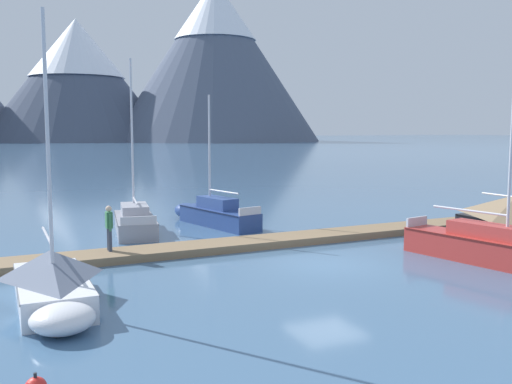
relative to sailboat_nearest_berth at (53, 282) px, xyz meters
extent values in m
plane|color=#426689|center=(9.32, 1.05, -0.69)|extent=(700.00, 700.00, 0.00)
cone|color=#424C60|center=(30.67, 223.41, 23.29)|extent=(73.81, 73.81, 47.96)
cone|color=white|center=(30.67, 223.41, 35.82)|extent=(37.16, 37.16, 23.00)
cone|color=#4C566B|center=(81.21, 202.42, 30.99)|extent=(83.14, 83.14, 63.35)
cone|color=white|center=(81.21, 202.42, 50.92)|extent=(32.50, 32.50, 23.58)
cube|color=#846B4C|center=(9.32, 5.05, -0.54)|extent=(23.33, 2.30, 0.30)
cylinder|color=#38383D|center=(9.34, 4.30, -0.57)|extent=(22.36, 0.74, 0.24)
cylinder|color=#38383D|center=(9.31, 5.81, -0.57)|extent=(22.36, 0.74, 0.24)
cube|color=black|center=(20.89, 5.31, -0.54)|extent=(0.20, 1.87, 0.27)
cube|color=white|center=(0.00, 0.19, -0.31)|extent=(1.80, 4.54, 0.75)
ellipsoid|color=white|center=(0.00, -2.35, -0.31)|extent=(1.53, 1.56, 0.71)
cube|color=slate|center=(0.00, 0.19, 0.02)|extent=(1.84, 4.45, 0.06)
cylinder|color=silver|center=(0.00, -0.19, 3.63)|extent=(0.10, 0.10, 7.15)
cylinder|color=silver|center=(0.00, 1.27, 1.05)|extent=(0.09, 2.92, 0.08)
pyramid|color=slate|center=(0.00, 0.53, 0.41)|extent=(2.05, 3.63, 0.70)
cube|color=#93939E|center=(4.53, 10.05, -0.30)|extent=(2.43, 5.13, 0.77)
ellipsoid|color=#93939E|center=(4.97, 12.77, -0.30)|extent=(1.66, 1.83, 0.73)
cube|color=#424247|center=(4.53, 10.05, 0.05)|extent=(2.46, 5.04, 0.06)
cylinder|color=silver|center=(4.64, 10.74, 3.72)|extent=(0.10, 0.10, 7.27)
cylinder|color=silver|center=(4.44, 9.49, 0.89)|extent=(0.48, 2.50, 0.08)
cube|color=#A0A0AB|center=(4.55, 10.18, 0.36)|extent=(1.51, 2.37, 0.55)
cube|color=silver|center=(4.16, 7.70, 0.27)|extent=(1.51, 0.34, 0.36)
cube|color=navy|center=(8.75, 10.25, -0.25)|extent=(2.54, 5.45, 0.86)
ellipsoid|color=navy|center=(8.08, 13.15, -0.25)|extent=(1.57, 2.15, 0.82)
cube|color=#121D39|center=(8.75, 10.25, 0.14)|extent=(2.55, 5.36, 0.06)
cylinder|color=silver|center=(8.57, 11.03, 2.99)|extent=(0.10, 0.10, 5.63)
cylinder|color=silver|center=(8.85, 9.84, 1.08)|extent=(0.63, 2.39, 0.08)
cube|color=#2F4A8A|center=(8.72, 10.38, 0.46)|extent=(1.48, 2.53, 0.57)
cube|color=silver|center=(9.34, 7.76, 0.36)|extent=(1.22, 0.38, 0.36)
cube|color=#B2332D|center=(14.57, -1.02, -0.22)|extent=(2.41, 6.10, 0.94)
cube|color=#501614|center=(14.57, -1.02, 0.21)|extent=(2.43, 5.99, 0.06)
cylinder|color=silver|center=(14.75, -1.97, 3.04)|extent=(0.10, 0.10, 5.58)
cylinder|color=silver|center=(14.46, -0.46, 1.14)|extent=(0.66, 3.03, 0.08)
cube|color=#C03A35|center=(14.60, -1.17, 0.50)|extent=(1.41, 2.81, 0.51)
cube|color=silver|center=(14.02, 1.83, 0.43)|extent=(1.17, 0.32, 0.36)
cylinder|color=#384256|center=(2.48, 5.32, 0.04)|extent=(0.14, 0.14, 0.86)
cylinder|color=#384256|center=(2.48, 5.06, 0.04)|extent=(0.14, 0.14, 0.86)
cube|color=#387A4C|center=(2.48, 5.19, 0.77)|extent=(0.22, 0.38, 0.60)
sphere|color=beige|center=(2.48, 5.19, 1.19)|extent=(0.22, 0.22, 0.22)
cylinder|color=#387A4C|center=(2.48, 5.44, 0.70)|extent=(0.09, 0.09, 0.62)
cylinder|color=#387A4C|center=(2.48, 4.94, 0.70)|extent=(0.09, 0.09, 0.62)
cylinder|color=#262628|center=(-0.82, -5.57, -0.25)|extent=(0.06, 0.06, 0.08)
camera|label=1|loc=(-1.33, -16.13, 4.12)|focal=40.30mm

